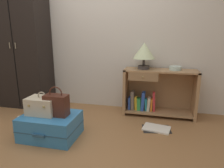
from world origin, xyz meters
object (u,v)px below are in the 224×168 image
Objects in this scene: bookshelf at (156,93)px; table_lamp at (144,52)px; bowl at (175,68)px; handbag at (56,105)px; open_book_on_floor at (156,128)px; bottle at (21,125)px; suitcase_large at (51,126)px; train_case at (43,106)px; wardrobe at (23,45)px.

table_lamp is (-0.20, -0.01, 0.60)m from bookshelf.
table_lamp is 0.50m from bowl.
bowl is 0.48× the size of handbag.
bottle is at bearing -163.34° from open_book_on_floor.
open_book_on_floor is at bearing -86.13° from bookshelf.
bowl is at bearing 0.98° from table_lamp.
suitcase_large is at bearing -175.71° from handbag.
suitcase_large is 0.26m from train_case.
wardrobe is at bearing -178.38° from bookshelf.
wardrobe reaches higher than handbag.
suitcase_large is 2.91× the size of bottle.
table_lamp is (1.95, 0.05, -0.08)m from wardrobe.
wardrobe is 1.53m from handbag.
bookshelf reaches higher than open_book_on_floor.
table_lamp reaches higher than suitcase_large.
bowl is (0.45, 0.01, -0.22)m from table_lamp.
wardrobe is 5.94× the size of handbag.
table_lamp is at bearing 1.43° from wardrobe.
bottle is (-0.41, -0.00, -0.04)m from suitcase_large.
train_case is (-1.52, -0.97, -0.34)m from bowl.
bookshelf is at bearing 32.09° from bottle.
bookshelf is 1.62× the size of suitcase_large.
train_case reaches higher than bottle.
handbag is at bearing 1.32° from bottle.
bookshelf is at bearing 1.62° from wardrobe.
bowl reaches higher than handbag.
bowl reaches higher than open_book_on_floor.
wardrobe is 12.26× the size of bowl.
table_lamp reaches higher than bowl.
handbag is 0.89× the size of open_book_on_floor.
table_lamp is 0.59× the size of suitcase_large.
table_lamp is 1.72× the size of bottle.
train_case is at bearing 3.25° from bottle.
bowl is 0.90m from open_book_on_floor.
table_lamp is 1.55m from train_case.
bottle is at bearing -176.75° from train_case.
table_lamp is 1.90m from bottle.
bookshelf is 2.74× the size of table_lamp.
open_book_on_floor is (0.23, -0.50, -0.93)m from table_lamp.
bottle is (0.55, -0.94, -0.92)m from wardrobe.
suitcase_large is 1.66× the size of open_book_on_floor.
train_case reaches higher than open_book_on_floor.
train_case is at bearing -160.32° from open_book_on_floor.
suitcase_large reaches higher than bottle.
handbag reaches higher than open_book_on_floor.
bookshelf reaches higher than suitcase_large.
suitcase_large is 1.31m from open_book_on_floor.
train_case is (-1.08, -0.97, -0.56)m from table_lamp.
suitcase_large is at bearing -7.98° from train_case.
table_lamp is 1.08m from open_book_on_floor.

